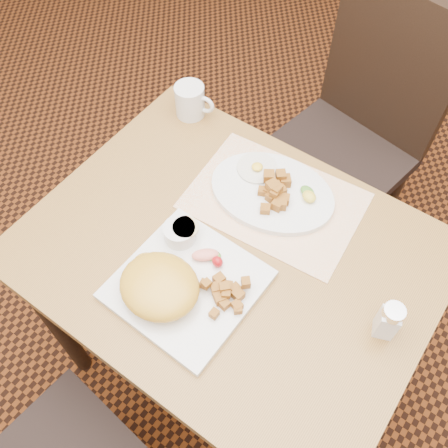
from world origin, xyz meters
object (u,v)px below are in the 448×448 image
(chair_far, at_px, (355,128))
(plate_oval, at_px, (272,192))
(plate_square, at_px, (187,285))
(salt_shaker, at_px, (388,320))
(coffee_mug, at_px, (191,101))
(table, at_px, (229,273))

(chair_far, bearing_deg, plate_oval, 99.76)
(chair_far, height_order, plate_square, chair_far)
(plate_oval, bearing_deg, salt_shaker, -23.79)
(chair_far, xyz_separation_m, coffee_mug, (-0.33, -0.42, 0.26))
(chair_far, height_order, salt_shaker, chair_far)
(table, relative_size, plate_square, 3.21)
(table, distance_m, salt_shaker, 0.40)
(plate_oval, xyz_separation_m, coffee_mug, (-0.33, 0.11, 0.03))
(table, bearing_deg, chair_far, 90.29)
(chair_far, distance_m, coffee_mug, 0.59)
(chair_far, bearing_deg, plate_square, 98.85)
(plate_oval, bearing_deg, plate_square, -92.76)
(table, distance_m, plate_square, 0.17)
(plate_square, bearing_deg, chair_far, 88.79)
(coffee_mug, bearing_deg, plate_oval, -18.41)
(plate_square, height_order, plate_oval, plate_oval)
(table, bearing_deg, salt_shaker, 3.69)
(table, relative_size, salt_shaker, 9.00)
(chair_far, distance_m, plate_oval, 0.57)
(table, xyz_separation_m, chair_far, (-0.00, 0.72, -0.10))
(plate_square, distance_m, salt_shaker, 0.41)
(coffee_mug, bearing_deg, salt_shaker, -21.30)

